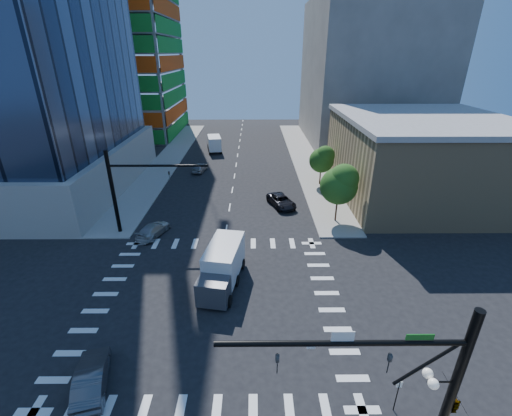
{
  "coord_description": "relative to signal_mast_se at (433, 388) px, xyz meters",
  "views": [
    {
      "loc": [
        3.08,
        -21.41,
        17.9
      ],
      "look_at": [
        3.27,
        8.0,
        4.46
      ],
      "focal_mm": 24.0,
      "sensor_mm": 36.0,
      "label": 1
    }
  ],
  "objects": [
    {
      "name": "box_truck_near",
      "position": [
        -10.22,
        13.58,
        -3.53
      ],
      "size": [
        3.76,
        6.74,
        3.34
      ],
      "rotation": [
        0.0,
        0.0,
        -0.17
      ],
      "color": "black",
      "rests_on": "ground"
    },
    {
      "name": "car_sb_mid",
      "position": [
        -16.34,
        43.78,
        -4.29
      ],
      "size": [
        2.47,
        4.44,
        1.43
      ],
      "primitive_type": "imported",
      "rotation": [
        0.0,
        0.0,
        2.95
      ],
      "color": "#919598",
      "rests_on": "ground"
    },
    {
      "name": "road_markings",
      "position": [
        -10.6,
        11.5,
        -5.0
      ],
      "size": [
        20.0,
        20.0,
        0.01
      ],
      "primitive_type": "cube",
      "color": "silver",
      "rests_on": "ground"
    },
    {
      "name": "car_sb_cross",
      "position": [
        -16.95,
        4.05,
        -4.25
      ],
      "size": [
        2.76,
        4.84,
        1.51
      ],
      "primitive_type": "imported",
      "rotation": [
        0.0,
        0.0,
        3.41
      ],
      "color": "#49494D",
      "rests_on": "ground"
    },
    {
      "name": "box_truck_far",
      "position": [
        -15.35,
        56.8,
        -3.65
      ],
      "size": [
        3.49,
        6.2,
        3.07
      ],
      "rotation": [
        0.0,
        0.0,
        3.32
      ],
      "color": "black",
      "rests_on": "ground"
    },
    {
      "name": "sidewalk_ne",
      "position": [
        1.9,
        51.5,
        -4.93
      ],
      "size": [
        5.0,
        60.0,
        0.15
      ],
      "primitive_type": "cube",
      "color": "gray",
      "rests_on": "ground"
    },
    {
      "name": "sidewalk_nw",
      "position": [
        -23.1,
        51.5,
        -4.93
      ],
      "size": [
        5.0,
        60.0,
        0.15
      ],
      "primitive_type": "cube",
      "color": "gray",
      "rests_on": "ground"
    },
    {
      "name": "tree_north",
      "position": [
        2.33,
        37.4,
        -1.02
      ],
      "size": [
        3.54,
        3.52,
        5.78
      ],
      "color": "#382316",
      "rests_on": "sidewalk_ne"
    },
    {
      "name": "commercial_building",
      "position": [
        14.4,
        33.5,
        0.31
      ],
      "size": [
        20.5,
        22.5,
        10.6
      ],
      "color": "tan",
      "rests_on": "ground"
    },
    {
      "name": "no_parking_sign",
      "position": [
        0.1,
        2.5,
        -3.63
      ],
      "size": [
        0.3,
        0.06,
        2.2
      ],
      "color": "black",
      "rests_on": "ground"
    },
    {
      "name": "construction_building",
      "position": [
        -38.02,
        73.43,
        19.6
      ],
      "size": [
        25.16,
        34.5,
        70.6
      ],
      "color": "gray",
      "rests_on": "ground"
    },
    {
      "name": "car_nb_far",
      "position": [
        -4.04,
        29.84,
        -4.3
      ],
      "size": [
        4.0,
        5.61,
        1.42
      ],
      "primitive_type": "imported",
      "rotation": [
        0.0,
        0.0,
        0.36
      ],
      "color": "black",
      "rests_on": "ground"
    },
    {
      "name": "tree_south",
      "position": [
        2.03,
        25.4,
        -0.32
      ],
      "size": [
        4.16,
        4.16,
        6.82
      ],
      "color": "#382316",
      "rests_on": "sidewalk_ne"
    },
    {
      "name": "car_sb_near",
      "position": [
        -18.27,
        22.33,
        -4.34
      ],
      "size": [
        3.24,
        4.97,
        1.34
      ],
      "primitive_type": "imported",
      "rotation": [
        0.0,
        0.0,
        2.82
      ],
      "color": "#B2B2B2",
      "rests_on": "ground"
    },
    {
      "name": "signal_mast_se",
      "position": [
        0.0,
        0.0,
        0.0
      ],
      "size": [
        10.51,
        2.48,
        9.0
      ],
      "color": "black",
      "rests_on": "sidewalk_se"
    },
    {
      "name": "bg_building_ne",
      "position": [
        16.4,
        66.5,
        8.99
      ],
      "size": [
        24.0,
        30.0,
        28.0
      ],
      "primitive_type": "cube",
      "color": "#68625E",
      "rests_on": "ground"
    },
    {
      "name": "signal_mast_nw",
      "position": [
        -20.6,
        23.0,
        0.49
      ],
      "size": [
        10.2,
        0.4,
        9.0
      ],
      "color": "black",
      "rests_on": "sidewalk_nw"
    },
    {
      "name": "ground",
      "position": [
        -10.6,
        11.5,
        -5.01
      ],
      "size": [
        160.0,
        160.0,
        0.0
      ],
      "primitive_type": "plane",
      "color": "black",
      "rests_on": "ground"
    }
  ]
}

